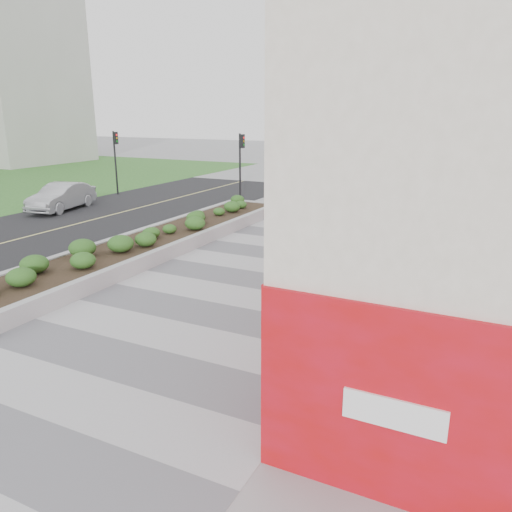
{
  "coord_description": "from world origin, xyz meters",
  "views": [
    {
      "loc": [
        6.93,
        -9.19,
        5.43
      ],
      "look_at": [
        0.33,
        4.2,
        1.1
      ],
      "focal_mm": 35.0,
      "sensor_mm": 36.0,
      "label": 1
    }
  ],
  "objects_px": {
    "skateboarder": "(333,231)",
    "car_silver": "(62,197)",
    "traffic_signal_near": "(241,158)",
    "traffic_signal_far": "(116,153)",
    "planter": "(160,238)"
  },
  "relations": [
    {
      "from": "traffic_signal_far",
      "to": "car_silver",
      "type": "relative_size",
      "value": 0.91
    },
    {
      "from": "traffic_signal_near",
      "to": "car_silver",
      "type": "xyz_separation_m",
      "value": [
        -8.27,
        -6.28,
        -2.0
      ]
    },
    {
      "from": "traffic_signal_far",
      "to": "car_silver",
      "type": "distance_m",
      "value": 6.19
    },
    {
      "from": "planter",
      "to": "skateboarder",
      "type": "height_order",
      "value": "skateboarder"
    },
    {
      "from": "traffic_signal_near",
      "to": "car_silver",
      "type": "distance_m",
      "value": 10.58
    },
    {
      "from": "skateboarder",
      "to": "car_silver",
      "type": "height_order",
      "value": "car_silver"
    },
    {
      "from": "traffic_signal_near",
      "to": "traffic_signal_far",
      "type": "distance_m",
      "value": 9.21
    },
    {
      "from": "traffic_signal_near",
      "to": "planter",
      "type": "bearing_deg",
      "value": -80.65
    },
    {
      "from": "planter",
      "to": "car_silver",
      "type": "distance_m",
      "value": 10.86
    },
    {
      "from": "traffic_signal_far",
      "to": "car_silver",
      "type": "bearing_deg",
      "value": -80.88
    },
    {
      "from": "traffic_signal_far",
      "to": "skateboarder",
      "type": "height_order",
      "value": "traffic_signal_far"
    },
    {
      "from": "planter",
      "to": "traffic_signal_near",
      "type": "bearing_deg",
      "value": 99.35
    },
    {
      "from": "planter",
      "to": "car_silver",
      "type": "bearing_deg",
      "value": 157.13
    },
    {
      "from": "traffic_signal_near",
      "to": "skateboarder",
      "type": "height_order",
      "value": "traffic_signal_near"
    },
    {
      "from": "traffic_signal_near",
      "to": "traffic_signal_far",
      "type": "xyz_separation_m",
      "value": [
        -9.2,
        -0.5,
        0.0
      ]
    }
  ]
}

